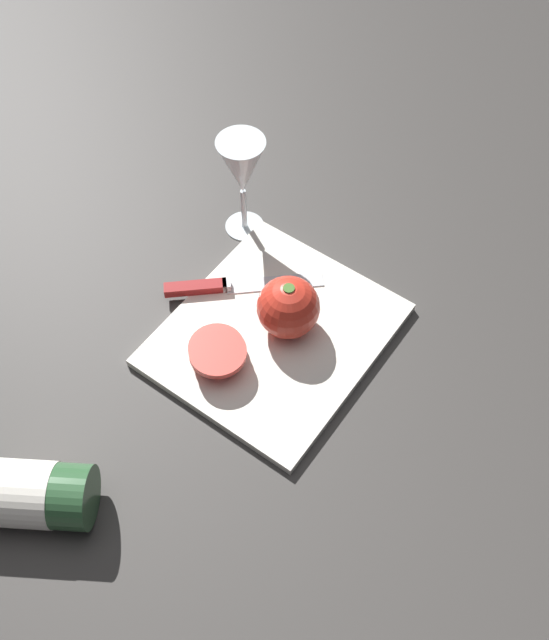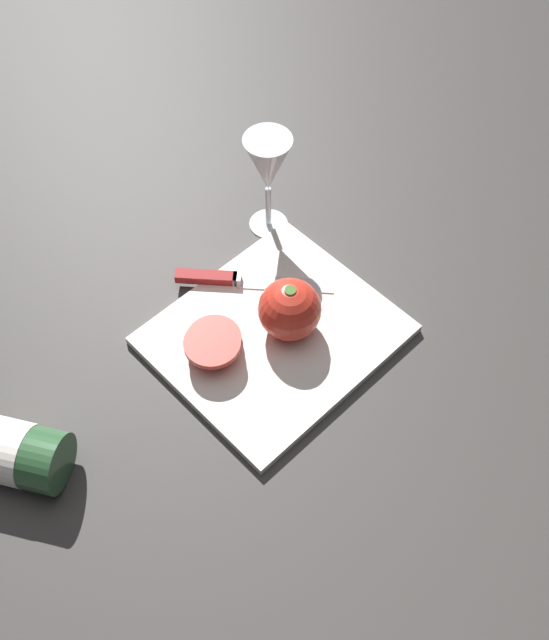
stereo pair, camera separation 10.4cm
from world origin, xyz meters
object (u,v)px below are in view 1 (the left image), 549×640
Objects in this scene: wine_glass at (242,170)px; whole_tomato at (288,307)px; knife at (216,286)px; tomato_slice_stack_near at (217,350)px.

wine_glass reaches higher than whole_tomato.
whole_tomato is 0.47× the size of knife.
wine_glass is 0.17m from knife.
knife is 0.12m from tomato_slice_stack_near.
wine_glass is 1.98× the size of whole_tomato.
wine_glass is at bearing 67.51° from knife.
whole_tomato reaches higher than knife.
wine_glass is 1.84× the size of tomato_slice_stack_near.
knife is at bearing 19.50° from wine_glass.
whole_tomato reaches higher than tomato_slice_stack_near.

